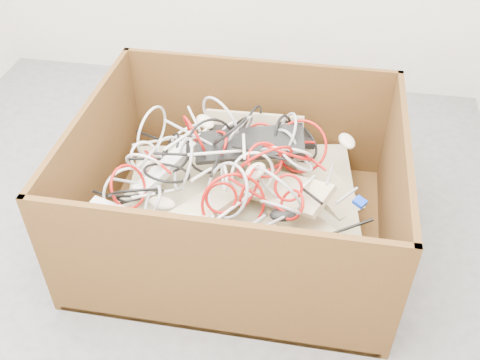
% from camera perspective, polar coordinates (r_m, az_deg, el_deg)
% --- Properties ---
extents(ground, '(3.00, 3.00, 0.00)m').
position_cam_1_polar(ground, '(2.45, -6.76, -6.78)').
color(ground, '#4E4E50').
rests_on(ground, ground).
extents(cardboard_box, '(1.29, 1.07, 0.61)m').
position_cam_1_polar(cardboard_box, '(2.38, -0.52, -3.08)').
color(cardboard_box, '#3F250F').
rests_on(cardboard_box, ground).
extents(keyboard_pile, '(1.11, 0.84, 0.36)m').
position_cam_1_polar(keyboard_pile, '(2.30, 1.13, -0.51)').
color(keyboard_pile, tan).
rests_on(keyboard_pile, cardboard_box).
extents(mice_scatter, '(0.95, 0.84, 0.19)m').
position_cam_1_polar(mice_scatter, '(2.22, -0.75, 0.54)').
color(mice_scatter, beige).
rests_on(mice_scatter, keyboard_pile).
extents(power_strip_left, '(0.22, 0.31, 0.13)m').
position_cam_1_polar(power_strip_left, '(2.30, -7.81, 1.29)').
color(power_strip_left, silver).
rests_on(power_strip_left, keyboard_pile).
extents(power_strip_right, '(0.29, 0.10, 0.10)m').
position_cam_1_polar(power_strip_right, '(2.13, -11.96, -3.72)').
color(power_strip_right, silver).
rests_on(power_strip_right, keyboard_pile).
extents(vga_plug, '(0.06, 0.06, 0.03)m').
position_cam_1_polar(vga_plug, '(2.15, 12.44, -2.27)').
color(vga_plug, '#0D33CA').
rests_on(vga_plug, keyboard_pile).
extents(cable_tangle, '(1.12, 0.89, 0.45)m').
position_cam_1_polar(cable_tangle, '(2.24, -1.49, 2.22)').
color(cable_tangle, '#A10E0B').
rests_on(cable_tangle, keyboard_pile).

